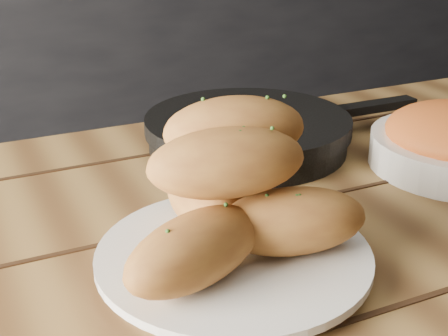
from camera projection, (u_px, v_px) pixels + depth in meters
counter at (120, 88)px, 2.19m from camera, size 2.80×0.60×0.90m
plate at (234, 258)px, 0.56m from camera, size 0.25×0.25×0.02m
bread_rolls at (231, 193)px, 0.53m from camera, size 0.24×0.20×0.13m
skillet at (249, 131)px, 0.83m from camera, size 0.41×0.27×0.05m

